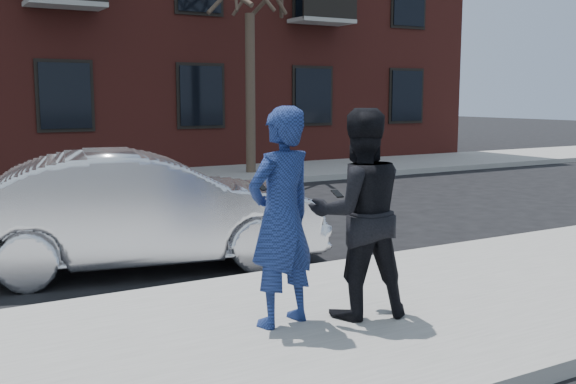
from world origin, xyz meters
TOP-DOWN VIEW (x-y plane):
  - ground at (0.00, 0.00)m, footprint 100.00×100.00m
  - near_sidewalk at (0.00, -0.25)m, footprint 50.00×3.50m
  - near_curb at (0.00, 1.55)m, footprint 50.00×0.10m
  - far_sidewalk at (0.00, 11.25)m, footprint 50.00×3.50m
  - far_curb at (0.00, 9.45)m, footprint 50.00×0.10m
  - silver_sedan at (-1.08, 3.02)m, footprint 4.79×2.43m
  - man_hoodie at (-0.83, -0.12)m, footprint 0.80×0.62m
  - man_peacoat at (-0.08, -0.26)m, footprint 1.10×0.95m

SIDE VIEW (x-z plane):
  - ground at x=0.00m, z-range 0.00..0.00m
  - near_sidewalk at x=0.00m, z-range 0.00..0.15m
  - near_curb at x=0.00m, z-range 0.00..0.15m
  - far_sidewalk at x=0.00m, z-range 0.00..0.15m
  - far_curb at x=0.00m, z-range 0.00..0.15m
  - silver_sedan at x=-1.08m, z-range 0.00..1.51m
  - man_peacoat at x=-0.08m, z-range 0.15..2.09m
  - man_hoodie at x=-0.83m, z-range 0.15..2.11m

